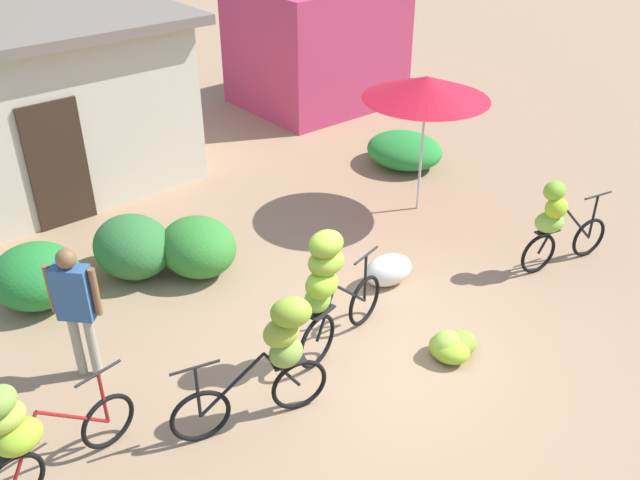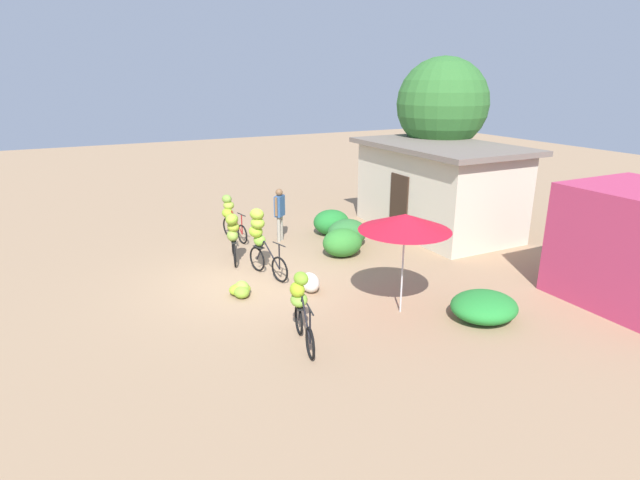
% 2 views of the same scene
% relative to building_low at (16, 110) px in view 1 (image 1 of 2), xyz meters
% --- Properties ---
extents(ground_plane, '(60.00, 60.00, 0.00)m').
position_rel_building_low_xyz_m(ground_plane, '(1.50, -7.07, -1.46)').
color(ground_plane, '#9D7C5C').
extents(building_low, '(5.66, 3.52, 2.88)m').
position_rel_building_low_xyz_m(building_low, '(0.00, 0.00, 0.00)').
color(building_low, beige).
rests_on(building_low, ground).
extents(shop_pink, '(3.20, 2.80, 2.64)m').
position_rel_building_low_xyz_m(shop_pink, '(6.68, 0.41, -0.14)').
color(shop_pink, '#B8355B').
rests_on(shop_pink, ground).
extents(hedge_bush_front_left, '(1.12, 1.18, 0.81)m').
position_rel_building_low_xyz_m(hedge_bush_front_left, '(-1.13, -3.36, -1.06)').
color(hedge_bush_front_left, '#247B2F').
rests_on(hedge_bush_front_left, ground).
extents(hedge_bush_front_right, '(1.04, 1.23, 0.84)m').
position_rel_building_low_xyz_m(hedge_bush_front_right, '(0.17, -3.51, -1.04)').
color(hedge_bush_front_right, '#306F32').
rests_on(hedge_bush_front_right, ground).
extents(hedge_bush_mid, '(1.02, 1.16, 0.80)m').
position_rel_building_low_xyz_m(hedge_bush_mid, '(0.87, -4.07, -1.06)').
color(hedge_bush_mid, '#327E2E').
rests_on(hedge_bush_mid, ground).
extents(hedge_bush_by_door, '(1.32, 1.46, 0.58)m').
position_rel_building_low_xyz_m(hedge_bush_by_door, '(5.72, -3.34, -1.17)').
color(hedge_bush_by_door, '#268633').
rests_on(hedge_bush_by_door, ground).
extents(market_umbrella, '(1.96, 1.96, 2.23)m').
position_rel_building_low_xyz_m(market_umbrella, '(4.63, -4.71, 0.59)').
color(market_umbrella, beige).
rests_on(market_umbrella, ground).
extents(bicycle_leftmost, '(1.59, 0.47, 1.38)m').
position_rel_building_low_xyz_m(bicycle_leftmost, '(-2.27, -6.41, -0.65)').
color(bicycle_leftmost, black).
rests_on(bicycle_leftmost, ground).
extents(bicycle_near_pile, '(1.68, 0.62, 1.46)m').
position_rel_building_low_xyz_m(bicycle_near_pile, '(0.05, -7.04, -0.58)').
color(bicycle_near_pile, black).
rests_on(bicycle_near_pile, ground).
extents(bicycle_center_loaded, '(1.63, 0.58, 1.74)m').
position_rel_building_low_xyz_m(bicycle_center_loaded, '(1.08, -6.63, -0.41)').
color(bicycle_center_loaded, black).
rests_on(bicycle_center_loaded, ground).
extents(bicycle_by_shop, '(1.55, 0.48, 1.37)m').
position_rel_building_low_xyz_m(bicycle_by_shop, '(4.74, -7.17, -0.68)').
color(bicycle_by_shop, black).
rests_on(bicycle_by_shop, ground).
extents(banana_pile_on_ground, '(0.62, 0.53, 0.33)m').
position_rel_building_low_xyz_m(banana_pile_on_ground, '(2.21, -7.56, -1.32)').
color(banana_pile_on_ground, '#7CA830').
rests_on(banana_pile_on_ground, ground).
extents(produce_sack, '(0.78, 0.57, 0.44)m').
position_rel_building_low_xyz_m(produce_sack, '(2.70, -5.99, -1.24)').
color(produce_sack, silver).
rests_on(produce_sack, ground).
extents(person_vendor, '(0.42, 0.44, 1.67)m').
position_rel_building_low_xyz_m(person_vendor, '(-1.23, -5.13, -0.44)').
color(person_vendor, gray).
rests_on(person_vendor, ground).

